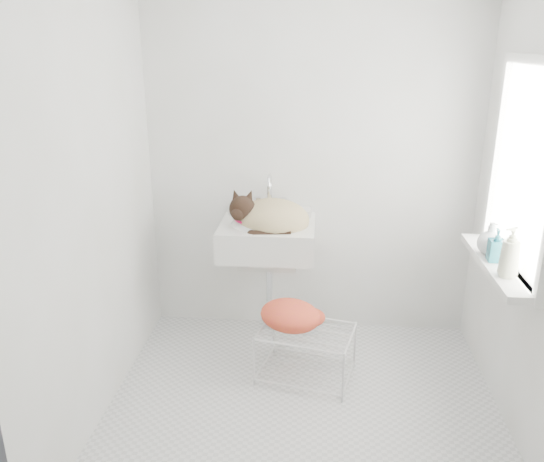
# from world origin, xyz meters

# --- Properties ---
(floor) EXTENTS (2.20, 2.00, 0.02)m
(floor) POSITION_xyz_m (0.00, 0.00, 0.00)
(floor) COLOR silver
(floor) RESTS_ON ground
(back_wall) EXTENTS (2.20, 0.02, 2.50)m
(back_wall) POSITION_xyz_m (0.00, 1.00, 1.25)
(back_wall) COLOR white
(back_wall) RESTS_ON ground
(right_wall) EXTENTS (0.02, 2.00, 2.50)m
(right_wall) POSITION_xyz_m (1.10, 0.00, 1.25)
(right_wall) COLOR white
(right_wall) RESTS_ON ground
(left_wall) EXTENTS (0.02, 2.00, 2.50)m
(left_wall) POSITION_xyz_m (-1.10, 0.00, 1.25)
(left_wall) COLOR white
(left_wall) RESTS_ON ground
(window_glass) EXTENTS (0.01, 0.80, 1.00)m
(window_glass) POSITION_xyz_m (1.09, 0.20, 1.35)
(window_glass) COLOR white
(window_glass) RESTS_ON right_wall
(window_frame) EXTENTS (0.04, 0.90, 1.10)m
(window_frame) POSITION_xyz_m (1.07, 0.20, 1.35)
(window_frame) COLOR white
(window_frame) RESTS_ON right_wall
(windowsill) EXTENTS (0.16, 0.88, 0.04)m
(windowsill) POSITION_xyz_m (1.01, 0.20, 0.83)
(windowsill) COLOR white
(windowsill) RESTS_ON right_wall
(sink) EXTENTS (0.61, 0.53, 0.24)m
(sink) POSITION_xyz_m (-0.27, 0.74, 0.85)
(sink) COLOR silver
(sink) RESTS_ON back_wall
(faucet) EXTENTS (0.22, 0.15, 0.22)m
(faucet) POSITION_xyz_m (-0.27, 0.92, 0.99)
(faucet) COLOR silver
(faucet) RESTS_ON sink
(cat) EXTENTS (0.52, 0.44, 0.31)m
(cat) POSITION_xyz_m (-0.26, 0.72, 0.89)
(cat) COLOR tan
(cat) RESTS_ON sink
(wire_rack) EXTENTS (0.61, 0.49, 0.32)m
(wire_rack) POSITION_xyz_m (0.01, 0.32, 0.15)
(wire_rack) COLOR silver
(wire_rack) RESTS_ON floor
(towel) EXTENTS (0.46, 0.42, 0.16)m
(towel) POSITION_xyz_m (-0.09, 0.34, 0.35)
(towel) COLOR orange
(towel) RESTS_ON wire_rack
(bottle_a) EXTENTS (0.11, 0.11, 0.22)m
(bottle_a) POSITION_xyz_m (1.00, 0.00, 0.85)
(bottle_a) COLOR silver
(bottle_a) RESTS_ON windowsill
(bottle_b) EXTENTS (0.08, 0.08, 0.18)m
(bottle_b) POSITION_xyz_m (1.00, 0.20, 0.85)
(bottle_b) COLOR #1B6574
(bottle_b) RESTS_ON windowsill
(bottle_c) EXTENTS (0.19, 0.19, 0.18)m
(bottle_c) POSITION_xyz_m (1.00, 0.32, 0.85)
(bottle_c) COLOR silver
(bottle_c) RESTS_ON windowsill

